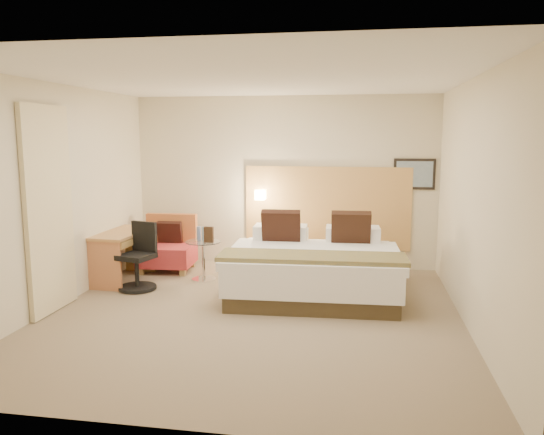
% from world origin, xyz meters
% --- Properties ---
extents(floor, '(4.80, 5.00, 0.02)m').
position_xyz_m(floor, '(0.00, 0.00, -0.01)').
color(floor, '#7D6B54').
rests_on(floor, ground).
extents(ceiling, '(4.80, 5.00, 0.02)m').
position_xyz_m(ceiling, '(0.00, 0.00, 2.71)').
color(ceiling, white).
rests_on(ceiling, floor).
extents(wall_back, '(4.80, 0.02, 2.70)m').
position_xyz_m(wall_back, '(0.00, 2.51, 1.35)').
color(wall_back, beige).
rests_on(wall_back, floor).
extents(wall_front, '(4.80, 0.02, 2.70)m').
position_xyz_m(wall_front, '(0.00, -2.51, 1.35)').
color(wall_front, beige).
rests_on(wall_front, floor).
extents(wall_left, '(0.02, 5.00, 2.70)m').
position_xyz_m(wall_left, '(-2.41, 0.00, 1.35)').
color(wall_left, beige).
rests_on(wall_left, floor).
extents(wall_right, '(0.02, 5.00, 2.70)m').
position_xyz_m(wall_right, '(2.41, 0.00, 1.35)').
color(wall_right, beige).
rests_on(wall_right, floor).
extents(headboard_panel, '(2.60, 0.04, 1.30)m').
position_xyz_m(headboard_panel, '(0.70, 2.47, 0.95)').
color(headboard_panel, tan).
rests_on(headboard_panel, wall_back).
extents(art_frame, '(0.62, 0.03, 0.47)m').
position_xyz_m(art_frame, '(2.02, 2.48, 1.50)').
color(art_frame, black).
rests_on(art_frame, wall_back).
extents(art_canvas, '(0.54, 0.01, 0.39)m').
position_xyz_m(art_canvas, '(2.02, 2.46, 1.50)').
color(art_canvas, gray).
rests_on(art_canvas, wall_back).
extents(lamp_arm, '(0.02, 0.12, 0.02)m').
position_xyz_m(lamp_arm, '(-0.35, 2.42, 1.15)').
color(lamp_arm, silver).
rests_on(lamp_arm, wall_back).
extents(lamp_shade, '(0.15, 0.15, 0.15)m').
position_xyz_m(lamp_shade, '(-0.35, 2.36, 1.15)').
color(lamp_shade, '#FFEDC6').
rests_on(lamp_shade, wall_back).
extents(curtain, '(0.06, 0.90, 2.42)m').
position_xyz_m(curtain, '(-2.36, -0.25, 1.22)').
color(curtain, beige).
rests_on(curtain, wall_left).
extents(bottle_a, '(0.06, 0.06, 0.21)m').
position_xyz_m(bottle_a, '(-1.08, 1.43, 0.67)').
color(bottle_a, '#7D90C1').
rests_on(bottle_a, side_table).
extents(bottle_b, '(0.06, 0.06, 0.21)m').
position_xyz_m(bottle_b, '(-1.00, 1.42, 0.67)').
color(bottle_b, '#94C0E5').
rests_on(bottle_b, side_table).
extents(menu_folder, '(0.14, 0.06, 0.23)m').
position_xyz_m(menu_folder, '(-0.90, 1.32, 0.69)').
color(menu_folder, '#352315').
rests_on(menu_folder, side_table).
extents(bed, '(2.28, 2.22, 1.07)m').
position_xyz_m(bed, '(0.63, 1.05, 0.35)').
color(bed, '#3C301E').
rests_on(bed, floor).
extents(lounge_chair, '(0.85, 0.75, 0.85)m').
position_xyz_m(lounge_chair, '(-1.72, 1.87, 0.34)').
color(lounge_chair, '#A2814C').
rests_on(lounge_chair, floor).
extents(side_table, '(0.54, 0.54, 0.57)m').
position_xyz_m(side_table, '(-1.00, 1.38, 0.32)').
color(side_table, white).
rests_on(side_table, floor).
extents(desk, '(0.57, 1.17, 0.72)m').
position_xyz_m(desk, '(-2.11, 1.17, 0.56)').
color(desk, '#B88048').
rests_on(desk, floor).
extents(desk_chair, '(0.63, 0.63, 0.90)m').
position_xyz_m(desk_chair, '(-1.74, 0.79, 0.37)').
color(desk_chair, black).
rests_on(desk_chair, floor).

